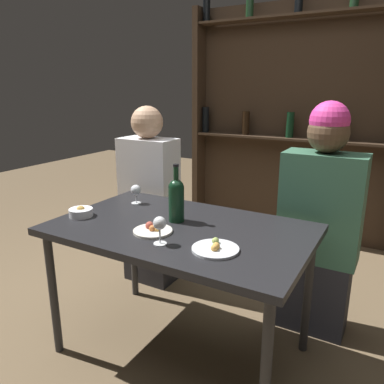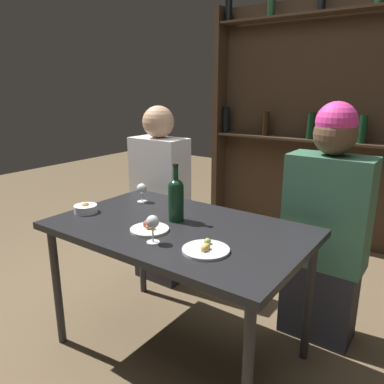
{
  "view_description": "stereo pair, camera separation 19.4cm",
  "coord_description": "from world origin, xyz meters",
  "px_view_note": "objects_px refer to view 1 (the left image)",
  "views": [
    {
      "loc": [
        0.93,
        -1.5,
        1.4
      ],
      "look_at": [
        0.0,
        0.12,
        0.88
      ],
      "focal_mm": 35.0,
      "sensor_mm": 36.0,
      "label": 1
    },
    {
      "loc": [
        1.09,
        -1.4,
        1.4
      ],
      "look_at": [
        0.0,
        0.12,
        0.88
      ],
      "focal_mm": 35.0,
      "sensor_mm": 36.0,
      "label": 2
    }
  ],
  "objects_px": {
    "wine_glass_1": "(160,225)",
    "food_plate_1": "(152,230)",
    "seated_person_left": "(150,201)",
    "wine_glass_0": "(136,191)",
    "snack_bowl": "(81,212)",
    "food_plate_0": "(215,248)",
    "wine_bottle": "(176,198)",
    "seated_person_right": "(319,225)"
  },
  "relations": [
    {
      "from": "seated_person_right",
      "to": "snack_bowl",
      "type": "bearing_deg",
      "value": -147.37
    },
    {
      "from": "wine_glass_0",
      "to": "food_plate_0",
      "type": "relative_size",
      "value": 0.56
    },
    {
      "from": "wine_bottle",
      "to": "seated_person_left",
      "type": "bearing_deg",
      "value": 136.88
    },
    {
      "from": "food_plate_0",
      "to": "wine_bottle",
      "type": "bearing_deg",
      "value": 146.14
    },
    {
      "from": "wine_bottle",
      "to": "food_plate_1",
      "type": "height_order",
      "value": "wine_bottle"
    },
    {
      "from": "wine_bottle",
      "to": "snack_bowl",
      "type": "height_order",
      "value": "wine_bottle"
    },
    {
      "from": "wine_bottle",
      "to": "wine_glass_0",
      "type": "bearing_deg",
      "value": 159.43
    },
    {
      "from": "wine_glass_0",
      "to": "food_plate_0",
      "type": "distance_m",
      "value": 0.8
    },
    {
      "from": "wine_glass_0",
      "to": "food_plate_0",
      "type": "height_order",
      "value": "wine_glass_0"
    },
    {
      "from": "wine_bottle",
      "to": "wine_glass_0",
      "type": "xyz_separation_m",
      "value": [
        -0.37,
        0.14,
        -0.05
      ]
    },
    {
      "from": "wine_glass_0",
      "to": "seated_person_right",
      "type": "bearing_deg",
      "value": 20.86
    },
    {
      "from": "wine_bottle",
      "to": "wine_glass_1",
      "type": "distance_m",
      "value": 0.31
    },
    {
      "from": "wine_glass_1",
      "to": "wine_bottle",
      "type": "bearing_deg",
      "value": 108.1
    },
    {
      "from": "wine_bottle",
      "to": "food_plate_0",
      "type": "relative_size",
      "value": 1.48
    },
    {
      "from": "wine_bottle",
      "to": "food_plate_0",
      "type": "distance_m",
      "value": 0.42
    },
    {
      "from": "food_plate_1",
      "to": "seated_person_left",
      "type": "xyz_separation_m",
      "value": [
        -0.54,
        0.71,
        -0.13
      ]
    },
    {
      "from": "wine_bottle",
      "to": "food_plate_0",
      "type": "height_order",
      "value": "wine_bottle"
    },
    {
      "from": "wine_bottle",
      "to": "wine_glass_1",
      "type": "bearing_deg",
      "value": -71.9
    },
    {
      "from": "wine_glass_0",
      "to": "food_plate_1",
      "type": "xyz_separation_m",
      "value": [
        0.35,
        -0.33,
        -0.07
      ]
    },
    {
      "from": "food_plate_0",
      "to": "snack_bowl",
      "type": "relative_size",
      "value": 1.61
    },
    {
      "from": "food_plate_1",
      "to": "snack_bowl",
      "type": "relative_size",
      "value": 1.49
    },
    {
      "from": "wine_glass_1",
      "to": "seated_person_left",
      "type": "relative_size",
      "value": 0.1
    },
    {
      "from": "wine_glass_0",
      "to": "food_plate_0",
      "type": "xyz_separation_m",
      "value": [
        0.71,
        -0.37,
        -0.07
      ]
    },
    {
      "from": "food_plate_1",
      "to": "seated_person_right",
      "type": "relative_size",
      "value": 0.14
    },
    {
      "from": "wine_glass_0",
      "to": "snack_bowl",
      "type": "bearing_deg",
      "value": -109.2
    },
    {
      "from": "wine_glass_0",
      "to": "snack_bowl",
      "type": "relative_size",
      "value": 0.91
    },
    {
      "from": "wine_glass_0",
      "to": "wine_bottle",
      "type": "bearing_deg",
      "value": -20.57
    },
    {
      "from": "snack_bowl",
      "to": "seated_person_left",
      "type": "bearing_deg",
      "value": 95.35
    },
    {
      "from": "seated_person_left",
      "to": "food_plate_1",
      "type": "bearing_deg",
      "value": -52.88
    },
    {
      "from": "food_plate_1",
      "to": "snack_bowl",
      "type": "xyz_separation_m",
      "value": [
        -0.47,
        -0.0,
        0.01
      ]
    },
    {
      "from": "wine_glass_1",
      "to": "food_plate_1",
      "type": "bearing_deg",
      "value": 138.51
    },
    {
      "from": "wine_glass_0",
      "to": "wine_glass_1",
      "type": "distance_m",
      "value": 0.63
    },
    {
      "from": "snack_bowl",
      "to": "wine_glass_0",
      "type": "bearing_deg",
      "value": 70.8
    },
    {
      "from": "food_plate_0",
      "to": "seated_person_left",
      "type": "relative_size",
      "value": 0.16
    },
    {
      "from": "wine_glass_1",
      "to": "food_plate_1",
      "type": "relative_size",
      "value": 0.68
    },
    {
      "from": "wine_glass_1",
      "to": "food_plate_1",
      "type": "distance_m",
      "value": 0.17
    },
    {
      "from": "food_plate_1",
      "to": "seated_person_left",
      "type": "distance_m",
      "value": 0.9
    },
    {
      "from": "snack_bowl",
      "to": "seated_person_left",
      "type": "height_order",
      "value": "seated_person_left"
    },
    {
      "from": "seated_person_left",
      "to": "snack_bowl",
      "type": "bearing_deg",
      "value": -84.65
    },
    {
      "from": "wine_glass_0",
      "to": "snack_bowl",
      "type": "height_order",
      "value": "wine_glass_0"
    },
    {
      "from": "wine_glass_1",
      "to": "food_plate_1",
      "type": "xyz_separation_m",
      "value": [
        -0.11,
        0.1,
        -0.08
      ]
    },
    {
      "from": "wine_glass_0",
      "to": "wine_glass_1",
      "type": "xyz_separation_m",
      "value": [
        0.47,
        -0.43,
        0.01
      ]
    }
  ]
}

